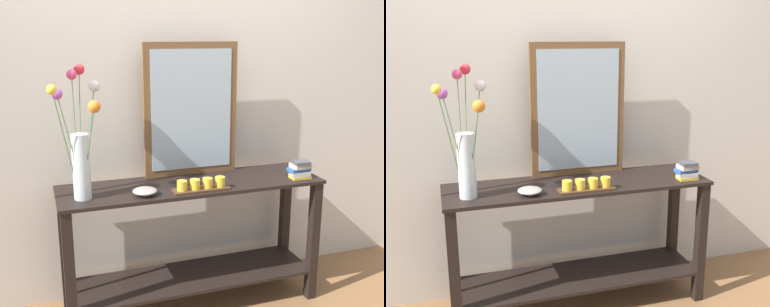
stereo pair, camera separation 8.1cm
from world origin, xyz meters
The scene contains 8 objects.
ground_plane centered at (0.00, 0.00, -0.01)m, with size 7.00×6.00×0.02m, color brown.
wall_back centered at (0.00, 0.33, 1.35)m, with size 6.40×0.08×2.70m, color beige.
console_table centered at (0.00, 0.00, 0.47)m, with size 1.53×0.43×0.78m.
mirror_leaning centered at (0.06, 0.18, 1.18)m, with size 0.58×0.03×0.79m.
tall_vase_left centered at (-0.62, -0.06, 1.06)m, with size 0.28×0.29×0.69m.
candle_tray centered at (0.01, -0.14, 0.81)m, with size 0.32×0.09×0.07m.
decorative_bowl centered at (-0.31, -0.12, 0.80)m, with size 0.13×0.13×0.04m.
book_stack centered at (0.64, -0.12, 0.83)m, with size 0.14×0.10×0.11m.
Camera 2 is at (-0.77, -2.48, 1.63)m, focal length 44.13 mm.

